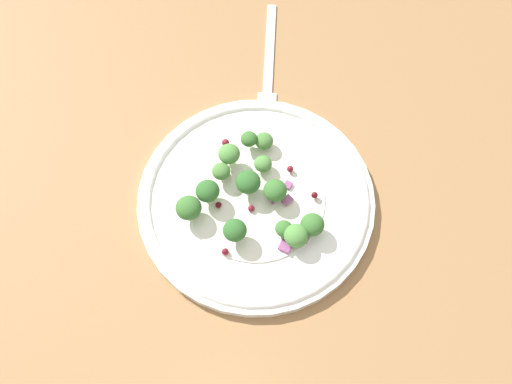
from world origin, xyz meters
The scene contains 29 objects.
ground_plane centered at (0.00, 0.00, -1.00)cm, with size 180.00×180.00×2.00cm, color olive.
plate centered at (2.25, 0.56, 0.86)cm, with size 27.49×27.49×1.70cm.
dressing_pool centered at (2.25, 0.56, 1.30)cm, with size 15.94×15.94×0.20cm, color white.
broccoli_floret_0 centered at (8.17, 3.98, 2.60)cm, with size 2.21×2.21×2.23cm.
broccoli_floret_1 centered at (-4.14, 5.03, 3.27)cm, with size 2.90×2.90×2.94cm.
broccoli_floret_2 centered at (-3.10, -0.72, 3.38)cm, with size 2.62×2.62×2.66cm.
broccoli_floret_3 centered at (2.36, 1.77, 3.45)cm, with size 2.85×2.85×2.88cm.
broccoli_floret_4 centered at (1.69, 5.17, 3.13)cm, with size 2.12×2.12×2.15cm.
broccoli_floret_5 centered at (3.87, 5.76, 3.49)cm, with size 2.54×2.54×2.57cm.
broccoli_floret_6 centered at (0.67, -6.24, 2.88)cm, with size 2.70×2.70×2.74cm.
broccoli_floret_7 centered at (-1.29, 4.68, 3.38)cm, with size 2.70×2.70×2.74cm.
broccoli_floret_8 centered at (0.67, -4.57, 2.44)cm, with size 1.94×1.94×1.97cm.
broccoli_floret_9 centered at (2.78, -6.88, 2.99)cm, with size 2.65×2.65×2.69cm.
broccoli_floret_10 centered at (5.66, 2.19, 2.55)cm, with size 2.09×2.09×2.11cm.
broccoli_floret_11 centered at (7.02, 5.34, 3.16)cm, with size 1.99×1.99×2.02cm.
broccoli_floret_12 centered at (3.51, -1.19, 3.19)cm, with size 2.69×2.69×2.72cm.
cranberry_0 centered at (6.30, -4.76, 2.05)cm, with size 0.76×0.76×0.76cm, color #4C0A14.
cranberry_1 centered at (0.64, 0.20, 1.74)cm, with size 0.75×0.75×0.75cm, color maroon.
cranberry_2 centered at (2.35, 5.05, 1.80)cm, with size 0.76×0.76×0.76cm, color maroon.
cranberry_3 centered at (-1.41, 3.11, 2.02)cm, with size 0.73×0.73×0.73cm, color #4C0A14.
cranberry_4 centered at (5.36, 7.59, 2.21)cm, with size 0.92×0.92×0.92cm, color maroon.
cranberry_5 centered at (-5.22, -0.99, 1.78)cm, with size 0.77×0.77×0.77cm, color maroon.
cranberry_6 centered at (7.36, -0.52, 1.98)cm, with size 0.77×0.77×0.77cm, color maroon.
onion_bit_0 centered at (-0.64, -5.80, 1.65)cm, with size 1.33×1.18×0.50cm, color #934C84.
onion_bit_1 centered at (5.67, -1.48, 1.64)cm, with size 0.84×0.88×0.33cm, color #934C84.
onion_bit_2 centered at (3.98, -2.63, 1.89)cm, with size 0.88×1.09×0.48cm, color #934C84.
onion_bit_3 centered at (1.51, -6.85, 1.91)cm, with size 1.25×1.03×0.59cm, color #843D75.
onion_bit_4 centered at (3.26, -1.19, 1.57)cm, with size 1.09×0.92×0.30cm, color #A35B93.
fork centered at (19.00, 11.52, 0.25)cm, with size 16.26×12.15×0.50cm.
Camera 1 is at (-20.99, -17.62, 62.44)cm, focal length 41.34 mm.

